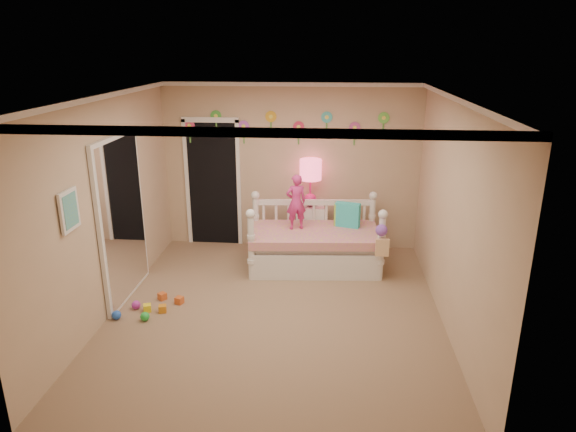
# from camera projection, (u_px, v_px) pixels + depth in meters

# --- Properties ---
(floor) EXTENTS (4.00, 4.50, 0.01)m
(floor) POSITION_uv_depth(u_px,v_px,m) (276.00, 312.00, 6.27)
(floor) COLOR #7F684C
(floor) RESTS_ON ground
(ceiling) EXTENTS (4.00, 4.50, 0.01)m
(ceiling) POSITION_uv_depth(u_px,v_px,m) (274.00, 96.00, 5.45)
(ceiling) COLOR white
(ceiling) RESTS_ON floor
(back_wall) EXTENTS (4.00, 0.01, 2.60)m
(back_wall) POSITION_uv_depth(u_px,v_px,m) (291.00, 168.00, 7.99)
(back_wall) COLOR tan
(back_wall) RESTS_ON floor
(left_wall) EXTENTS (0.01, 4.50, 2.60)m
(left_wall) POSITION_uv_depth(u_px,v_px,m) (107.00, 207.00, 6.02)
(left_wall) COLOR tan
(left_wall) RESTS_ON floor
(right_wall) EXTENTS (0.01, 4.50, 2.60)m
(right_wall) POSITION_uv_depth(u_px,v_px,m) (452.00, 216.00, 5.70)
(right_wall) COLOR tan
(right_wall) RESTS_ON floor
(crown_molding) EXTENTS (4.00, 4.50, 0.06)m
(crown_molding) POSITION_uv_depth(u_px,v_px,m) (274.00, 99.00, 5.46)
(crown_molding) COLOR white
(crown_molding) RESTS_ON ceiling
(daybed) EXTENTS (1.96, 1.15, 1.03)m
(daybed) POSITION_uv_depth(u_px,v_px,m) (315.00, 234.00, 7.41)
(daybed) COLOR white
(daybed) RESTS_ON floor
(pillow_turquoise) EXTENTS (0.38, 0.22, 0.36)m
(pillow_turquoise) POSITION_uv_depth(u_px,v_px,m) (348.00, 215.00, 7.49)
(pillow_turquoise) COLOR #23B2AD
(pillow_turquoise) RESTS_ON daybed
(pillow_lime) EXTENTS (0.36, 0.15, 0.33)m
(pillow_lime) POSITION_uv_depth(u_px,v_px,m) (346.00, 215.00, 7.54)
(pillow_lime) COLOR #9AD13F
(pillow_lime) RESTS_ON daybed
(child) EXTENTS (0.35, 0.28, 0.81)m
(child) POSITION_uv_depth(u_px,v_px,m) (296.00, 202.00, 7.33)
(child) COLOR #D12F81
(child) RESTS_ON daybed
(nightstand) EXTENTS (0.46, 0.37, 0.73)m
(nightstand) POSITION_uv_depth(u_px,v_px,m) (310.00, 228.00, 8.09)
(nightstand) COLOR white
(nightstand) RESTS_ON floor
(table_lamp) EXTENTS (0.34, 0.34, 0.74)m
(table_lamp) POSITION_uv_depth(u_px,v_px,m) (311.00, 175.00, 7.82)
(table_lamp) COLOR #DA1D6F
(table_lamp) RESTS_ON nightstand
(closet_doorway) EXTENTS (0.90, 0.04, 2.07)m
(closet_doorway) POSITION_uv_depth(u_px,v_px,m) (213.00, 182.00, 8.16)
(closet_doorway) COLOR black
(closet_doorway) RESTS_ON back_wall
(flower_decals) EXTENTS (3.40, 0.02, 0.50)m
(flower_decals) POSITION_uv_depth(u_px,v_px,m) (285.00, 127.00, 7.78)
(flower_decals) COLOR #B2668C
(flower_decals) RESTS_ON back_wall
(mirror_closet) EXTENTS (0.07, 1.30, 2.10)m
(mirror_closet) POSITION_uv_depth(u_px,v_px,m) (122.00, 219.00, 6.38)
(mirror_closet) COLOR white
(mirror_closet) RESTS_ON left_wall
(wall_picture) EXTENTS (0.05, 0.34, 0.42)m
(wall_picture) POSITION_uv_depth(u_px,v_px,m) (69.00, 210.00, 5.09)
(wall_picture) COLOR white
(wall_picture) RESTS_ON left_wall
(hanging_bag) EXTENTS (0.20, 0.16, 0.36)m
(hanging_bag) POSITION_uv_depth(u_px,v_px,m) (381.00, 241.00, 6.83)
(hanging_bag) COLOR beige
(hanging_bag) RESTS_ON daybed
(toy_scatter) EXTENTS (0.88, 1.35, 0.11)m
(toy_scatter) POSITION_uv_depth(u_px,v_px,m) (153.00, 302.00, 6.41)
(toy_scatter) COLOR #996666
(toy_scatter) RESTS_ON floor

